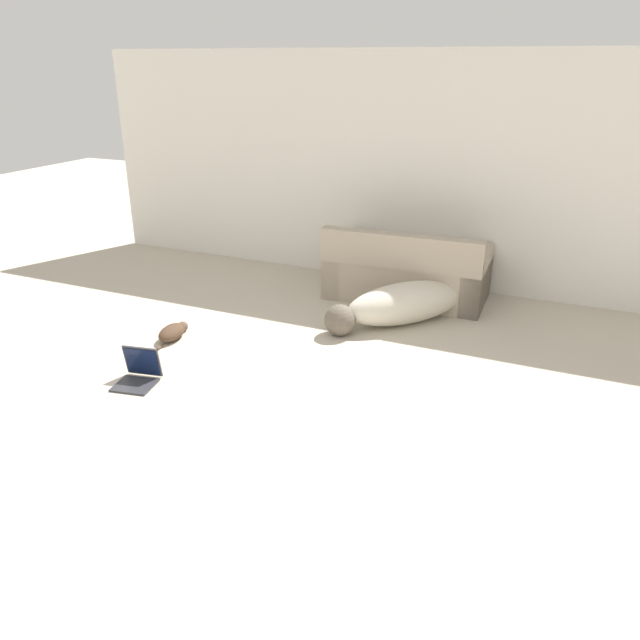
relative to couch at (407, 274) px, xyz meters
The scene contains 6 objects.
ground_plane 3.66m from the couch, 93.57° to the right, with size 20.00×20.00×0.00m, color #BCB29E.
wall_back 1.12m from the couch, 113.17° to the left, with size 7.51×0.06×2.44m.
couch is the anchor object (origin of this frame).
dog 0.73m from the couch, 78.42° to the right, with size 1.29×1.44×0.40m.
cat 2.47m from the couch, 130.77° to the right, with size 0.22×0.50×0.13m.
laptop_open 2.97m from the couch, 117.39° to the right, with size 0.35×0.36×0.27m.
Camera 1 is at (1.91, -2.37, 2.34)m, focal length 35.00 mm.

